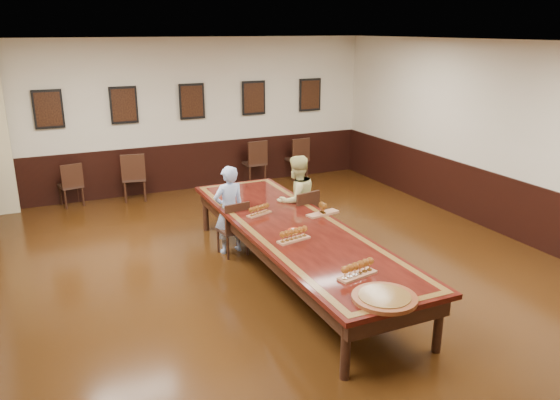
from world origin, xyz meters
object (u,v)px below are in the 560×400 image
spare_chair_c (254,161)px  person_man (229,210)px  conference_table (295,237)px  carved_platter (384,298)px  spare_chair_d (296,158)px  chair_man (232,227)px  spare_chair_a (70,184)px  chair_woman (300,217)px  person_woman (296,200)px  spare_chair_b (134,176)px

spare_chair_c → person_man: (-1.86, -3.58, 0.20)m
conference_table → carved_platter: (-0.11, -2.27, 0.16)m
spare_chair_c → spare_chair_d: (1.07, -0.01, -0.01)m
chair_man → spare_chair_a: size_ratio=1.00×
spare_chair_a → person_man: person_man is taller
conference_table → spare_chair_a: bearing=118.3°
spare_chair_d → carved_platter: (-2.51, -7.08, 0.29)m
chair_woman → spare_chair_c: bearing=-112.7°
spare_chair_d → person_woman: (-1.81, -3.66, 0.25)m
spare_chair_c → person_woman: size_ratio=0.68×
spare_chair_c → chair_man: bearing=60.0°
spare_chair_b → conference_table: bearing=116.4°
person_woman → carved_platter: 3.49m
person_man → spare_chair_d: bearing=-136.8°
spare_chair_b → person_man: size_ratio=0.71×
person_man → spare_chair_b: bearing=-83.5°
chair_man → person_man: size_ratio=0.63×
chair_woman → spare_chair_c: 3.84m
chair_man → chair_woman: bearing=167.2°
chair_man → conference_table: 1.27m
conference_table → chair_man: bearing=113.8°
spare_chair_c → carved_platter: size_ratio=1.23×
spare_chair_c → person_man: person_man is taller
chair_man → person_woman: 1.14m
spare_chair_c → conference_table: spare_chair_c is taller
chair_man → person_man: 0.28m
spare_chair_d → person_woman: person_woman is taller
chair_woman → person_man: 1.17m
person_woman → spare_chair_a: bearing=-60.7°
spare_chair_c → conference_table: 5.01m
spare_chair_d → carved_platter: 7.52m
spare_chair_b → spare_chair_a: bearing=3.4°
spare_chair_a → carved_platter: bearing=97.7°
person_man → carved_platter: person_man is taller
conference_table → carved_platter: bearing=-92.8°
chair_woman → person_woman: bearing=-90.0°
spare_chair_c → spare_chair_a: bearing=-2.6°
chair_woman → person_woman: person_woman is taller
spare_chair_c → carved_platter: bearing=75.2°
chair_man → conference_table: chair_man is taller
spare_chair_d → conference_table: size_ratio=0.19×
chair_woman → spare_chair_d: 4.17m
chair_man → spare_chair_d: 4.67m
spare_chair_a → carved_platter: size_ratio=1.09×
spare_chair_a → spare_chair_d: bearing=168.8°
spare_chair_c → spare_chair_d: spare_chair_c is taller
person_man → conference_table: 1.35m
conference_table → spare_chair_d: bearing=63.5°
spare_chair_b → conference_table: 4.84m
spare_chair_a → carved_platter: 7.47m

